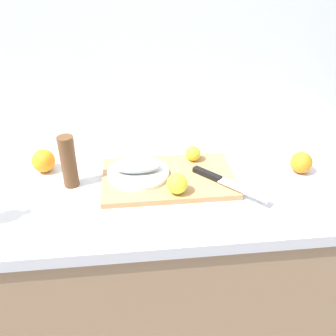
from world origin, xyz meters
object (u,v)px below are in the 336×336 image
cutting_board (168,178)px  fish_fillet (138,167)px  white_plate (138,173)px  lemon_0 (193,153)px  chef_knife (220,179)px  pepper_mill (68,162)px

cutting_board → fish_fillet: 0.11m
fish_fillet → white_plate: bearing=-90.0°
cutting_board → white_plate: bearing=172.3°
lemon_0 → cutting_board: bearing=-136.7°
chef_knife → cutting_board: bearing=-152.0°
lemon_0 → pepper_mill: 0.44m
cutting_board → chef_knife: (0.17, -0.06, 0.02)m
white_plate → chef_knife: (0.27, -0.07, 0.00)m
cutting_board → pepper_mill: 0.34m
cutting_board → white_plate: (-0.10, 0.01, 0.02)m
pepper_mill → chef_knife: bearing=-7.5°
lemon_0 → pepper_mill: bearing=-168.3°
fish_fillet → chef_knife: bearing=-14.9°
cutting_board → fish_fillet: size_ratio=2.84×
fish_fillet → lemon_0: 0.22m
lemon_0 → pepper_mill: size_ratio=0.31×
white_plate → pepper_mill: 0.24m
lemon_0 → pepper_mill: pepper_mill is taller
cutting_board → chef_knife: 0.18m
chef_knife → pepper_mill: pepper_mill is taller
cutting_board → lemon_0: 0.15m
fish_fillet → lemon_0: (0.21, 0.08, -0.00)m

